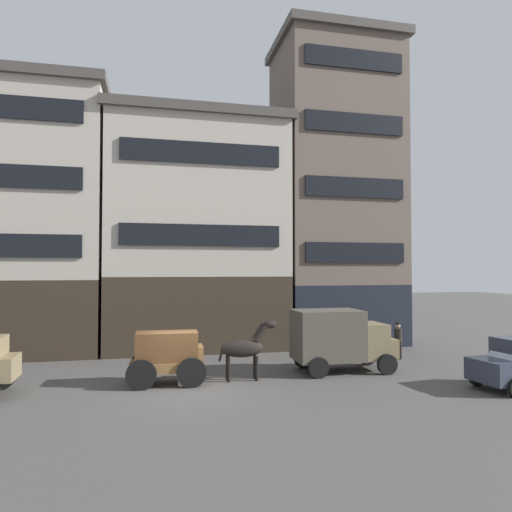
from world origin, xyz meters
The scene contains 9 objects.
ground_plane centered at (0.00, 0.00, 0.00)m, with size 120.00×120.00×0.00m, color #4C4947.
building_far_left centered at (-8.43, 9.18, 7.09)m, with size 9.81×6.01×14.09m.
building_center_left centered at (1.21, 9.18, 6.50)m, with size 10.18×6.01×12.92m.
building_center_right centered at (9.64, 9.18, 9.21)m, with size 7.39×6.01×18.33m.
cargo_wagon centered at (-0.62, 0.91, 1.15)m, with size 2.95×1.59×1.98m.
draft_horse centered at (2.33, 0.91, 1.27)m, with size 2.35×0.66×2.30m.
delivery_truck_near centered at (6.62, 1.49, 1.42)m, with size 4.36×2.15×2.62m.
pedestrian_officer centered at (10.42, 3.36, 0.98)m, with size 0.37×0.37×1.79m.
fire_hydrant_curbside centered at (10.19, 4.71, 0.43)m, with size 0.24×0.24×0.83m.
Camera 1 is at (-1.19, -16.71, 4.35)m, focal length 31.94 mm.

